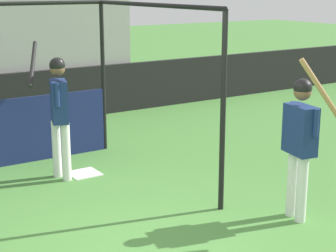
% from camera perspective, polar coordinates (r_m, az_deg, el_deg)
% --- Properties ---
extents(batting_cage, '(3.42, 3.33, 2.55)m').
position_cam_1_polar(batting_cage, '(8.45, -14.79, 2.27)').
color(batting_cage, black).
rests_on(batting_cage, ground).
extents(home_plate, '(0.44, 0.44, 0.02)m').
position_cam_1_polar(home_plate, '(8.65, -8.51, -4.78)').
color(home_plate, white).
rests_on(home_plate, ground).
extents(player_batter, '(0.61, 0.96, 1.98)m').
position_cam_1_polar(player_batter, '(8.23, -11.07, 1.98)').
color(player_batter, white).
rests_on(player_batter, ground).
extents(player_waiting, '(0.48, 0.79, 2.02)m').
position_cam_1_polar(player_waiting, '(6.83, 13.32, -1.01)').
color(player_waiting, white).
rests_on(player_waiting, ground).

